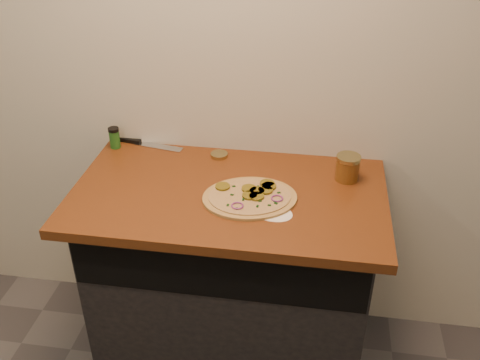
% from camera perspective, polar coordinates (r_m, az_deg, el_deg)
% --- Properties ---
extents(cabinet, '(1.10, 0.60, 0.86)m').
position_cam_1_polar(cabinet, '(2.36, -0.96, -10.39)').
color(cabinet, black).
rests_on(cabinet, ground).
extents(countertop, '(1.20, 0.70, 0.04)m').
position_cam_1_polar(countertop, '(2.06, -1.21, -1.59)').
color(countertop, brown).
rests_on(countertop, cabinet).
extents(pizza, '(0.42, 0.42, 0.02)m').
position_cam_1_polar(pizza, '(1.99, 1.12, -1.79)').
color(pizza, tan).
rests_on(pizza, countertop).
extents(chefs_knife, '(0.32, 0.09, 0.02)m').
position_cam_1_polar(chefs_knife, '(2.41, -10.36, 3.89)').
color(chefs_knife, '#B7BAC1').
rests_on(chefs_knife, countertop).
extents(mason_jar_lid, '(0.09, 0.09, 0.02)m').
position_cam_1_polar(mason_jar_lid, '(2.27, -2.23, 2.68)').
color(mason_jar_lid, tan).
rests_on(mason_jar_lid, countertop).
extents(salsa_jar, '(0.10, 0.10, 0.10)m').
position_cam_1_polar(salsa_jar, '(2.13, 11.40, 1.30)').
color(salsa_jar, '#A41610').
rests_on(salsa_jar, countertop).
extents(spice_shaker, '(0.05, 0.05, 0.09)m').
position_cam_1_polar(spice_shaker, '(2.39, -13.25, 4.42)').
color(spice_shaker, '#1F581B').
rests_on(spice_shaker, countertop).
extents(flour_spill, '(0.21, 0.21, 0.00)m').
position_cam_1_polar(flour_spill, '(1.93, 3.33, -3.42)').
color(flour_spill, white).
rests_on(flour_spill, countertop).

